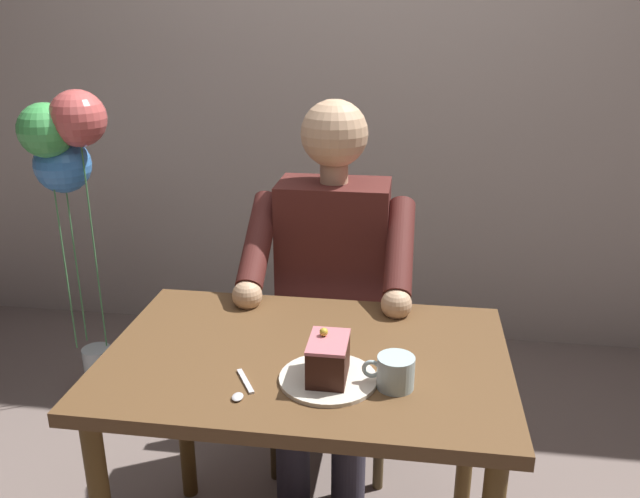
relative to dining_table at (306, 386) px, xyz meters
name	(u,v)px	position (x,y,z in m)	size (l,w,h in m)	color
cafe_rear_panel	(364,25)	(0.00, -1.64, 0.86)	(6.40, 0.12, 3.00)	#B2A59C
dining_table	(306,386)	(0.00, 0.00, 0.00)	(1.03, 0.68, 0.73)	brown
chair	(336,319)	(0.00, -0.66, -0.13)	(0.42, 0.42, 0.92)	#4A3A20
seated_person	(330,293)	(0.00, -0.49, 0.05)	(0.53, 0.58, 1.30)	#52211D
dessert_plate	(328,379)	(-0.07, 0.12, 0.10)	(0.23, 0.23, 0.01)	silver
cake_slice	(328,358)	(-0.07, 0.12, 0.16)	(0.09, 0.13, 0.12)	#361910
coffee_cup	(395,371)	(-0.23, 0.12, 0.14)	(0.12, 0.09, 0.08)	#AAC4C6
dessert_spoon	(241,389)	(0.12, 0.19, 0.10)	(0.07, 0.14, 0.01)	silver
balloon_display	(67,164)	(1.07, -0.85, 0.36)	(0.33, 0.28, 1.29)	#B2C1C6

